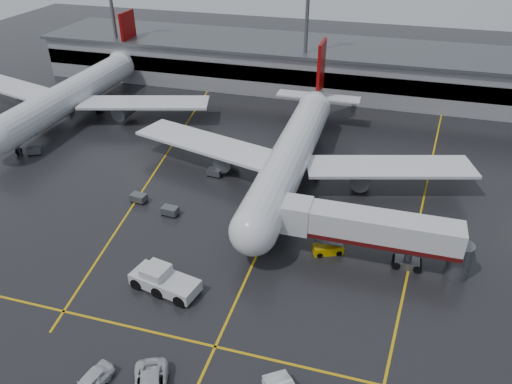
# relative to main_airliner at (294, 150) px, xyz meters

# --- Properties ---
(ground) EXTENTS (220.00, 220.00, 0.00)m
(ground) POSITION_rel_main_airliner_xyz_m (0.00, -9.70, -4.21)
(ground) COLOR black
(ground) RESTS_ON ground
(apron_line_centre) EXTENTS (0.25, 90.00, 0.02)m
(apron_line_centre) POSITION_rel_main_airliner_xyz_m (0.00, -9.70, -4.20)
(apron_line_centre) COLOR gold
(apron_line_centre) RESTS_ON ground
(apron_line_stop) EXTENTS (60.00, 0.25, 0.02)m
(apron_line_stop) POSITION_rel_main_airliner_xyz_m (0.00, -31.70, -4.20)
(apron_line_stop) COLOR gold
(apron_line_stop) RESTS_ON ground
(apron_line_left) EXTENTS (9.99, 69.35, 0.02)m
(apron_line_left) POSITION_rel_main_airliner_xyz_m (-20.00, 0.30, -4.20)
(apron_line_left) COLOR gold
(apron_line_left) RESTS_ON ground
(apron_line_right) EXTENTS (7.57, 69.64, 0.02)m
(apron_line_right) POSITION_rel_main_airliner_xyz_m (18.00, 0.30, -4.20)
(apron_line_right) COLOR gold
(apron_line_right) RESTS_ON ground
(terminal) EXTENTS (122.00, 19.00, 8.60)m
(terminal) POSITION_rel_main_airliner_xyz_m (0.00, 38.23, 0.11)
(terminal) COLOR gray
(terminal) RESTS_ON ground
(light_mast_left) EXTENTS (3.00, 1.20, 25.45)m
(light_mast_left) POSITION_rel_main_airliner_xyz_m (-45.00, 32.30, 10.27)
(light_mast_left) COLOR #595B60
(light_mast_left) RESTS_ON ground
(light_mast_mid) EXTENTS (3.00, 1.20, 25.45)m
(light_mast_mid) POSITION_rel_main_airliner_xyz_m (-5.00, 32.30, 10.27)
(light_mast_mid) COLOR #595B60
(light_mast_mid) RESTS_ON ground
(main_airliner) EXTENTS (48.80, 45.60, 14.10)m
(main_airliner) POSITION_rel_main_airliner_xyz_m (0.00, 0.00, 0.00)
(main_airliner) COLOR silver
(main_airliner) RESTS_ON ground
(second_airliner) EXTENTS (48.80, 45.60, 14.10)m
(second_airliner) POSITION_rel_main_airliner_xyz_m (-42.00, 12.00, 0.00)
(second_airliner) COLOR silver
(second_airliner) RESTS_ON ground
(jet_bridge) EXTENTS (19.90, 3.40, 6.05)m
(jet_bridge) POSITION_rel_main_airliner_xyz_m (11.87, -15.70, -0.28)
(jet_bridge) COLOR silver
(jet_bridge) RESTS_ON ground
(pushback_tractor) EXTENTS (7.53, 4.30, 2.54)m
(pushback_tractor) POSITION_rel_main_airliner_xyz_m (-7.58, -26.05, -3.20)
(pushback_tractor) COLOR silver
(pushback_tractor) RESTS_ON ground
(belt_loader) EXTENTS (3.57, 2.63, 2.08)m
(belt_loader) POSITION_rel_main_airliner_xyz_m (7.49, -15.71, -3.70)
(belt_loader) COLOR #CC9D06
(belt_loader) RESTS_ON ground
(service_van_d) EXTENTS (2.54, 4.55, 1.46)m
(service_van_d) POSITION_rel_main_airliner_xyz_m (-8.18, -38.52, -3.48)
(service_van_d) COLOR silver
(service_van_d) RESTS_ON ground
(baggage_cart_a) EXTENTS (2.10, 1.45, 1.12)m
(baggage_cart_a) POSITION_rel_main_airliner_xyz_m (-12.59, -13.60, -3.58)
(baggage_cart_a) COLOR #595B60
(baggage_cart_a) RESTS_ON ground
(baggage_cart_b) EXTENTS (2.15, 1.54, 1.12)m
(baggage_cart_b) POSITION_rel_main_airliner_xyz_m (-17.78, -11.96, -3.58)
(baggage_cart_b) COLOR #595B60
(baggage_cart_b) RESTS_ON ground
(baggage_cart_c) EXTENTS (2.10, 1.47, 1.12)m
(baggage_cart_c) POSITION_rel_main_airliner_xyz_m (-10.67, -2.79, -3.58)
(baggage_cart_c) COLOR #595B60
(baggage_cart_c) RESTS_ON ground
(baggage_cart_d) EXTENTS (2.02, 1.32, 1.12)m
(baggage_cart_d) POSITION_rel_main_airliner_xyz_m (-46.52, -0.90, -3.58)
(baggage_cart_d) COLOR #595B60
(baggage_cart_d) RESTS_ON ground
(baggage_cart_e) EXTENTS (2.37, 2.05, 1.12)m
(baggage_cart_e) POSITION_rel_main_airliner_xyz_m (-39.59, -4.11, -3.58)
(baggage_cart_e) COLOR #595B60
(baggage_cart_e) RESTS_ON ground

